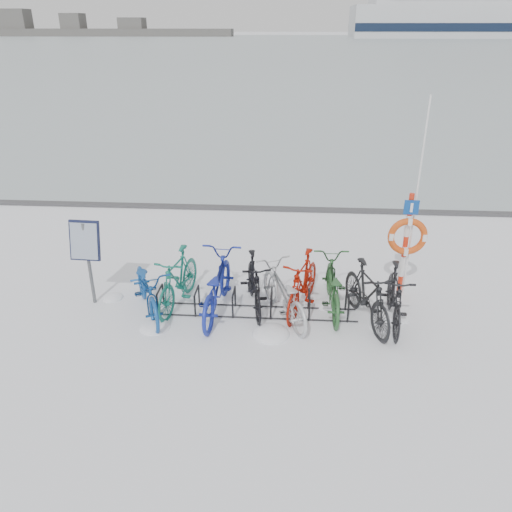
% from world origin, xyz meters
% --- Properties ---
extents(ground, '(900.00, 900.00, 0.00)m').
position_xyz_m(ground, '(0.00, 0.00, 0.00)').
color(ground, white).
rests_on(ground, ground).
extents(ice_sheet, '(400.00, 298.00, 0.02)m').
position_xyz_m(ice_sheet, '(0.00, 155.00, 0.01)').
color(ice_sheet, '#A7B6BC').
rests_on(ice_sheet, ground).
extents(quay_edge, '(400.00, 0.25, 0.10)m').
position_xyz_m(quay_edge, '(0.00, 5.90, 0.05)').
color(quay_edge, '#3F3F42').
rests_on(quay_edge, ground).
extents(bike_rack, '(4.00, 0.48, 0.46)m').
position_xyz_m(bike_rack, '(0.00, 0.00, 0.18)').
color(bike_rack, black).
rests_on(bike_rack, ground).
extents(info_board, '(0.59, 0.25, 1.75)m').
position_xyz_m(info_board, '(-3.20, 0.14, 1.26)').
color(info_board, '#595B5E').
rests_on(info_board, ground).
extents(lifebuoy_station, '(0.76, 0.22, 3.96)m').
position_xyz_m(lifebuoy_station, '(2.96, 0.86, 1.33)').
color(lifebuoy_station, red).
rests_on(lifebuoy_station, ground).
extents(shoreline, '(180.00, 12.00, 9.50)m').
position_xyz_m(shoreline, '(-122.02, 260.00, 2.79)').
color(shoreline, '#4A4A4A').
rests_on(shoreline, ground).
extents(bike_0, '(1.51, 2.14, 1.06)m').
position_xyz_m(bike_0, '(-2.00, -0.10, 0.53)').
color(bike_0, navy).
rests_on(bike_0, ground).
extents(bike_1, '(0.89, 2.01, 1.17)m').
position_xyz_m(bike_1, '(-1.48, 0.23, 0.58)').
color(bike_1, '#146B59').
rests_on(bike_1, ground).
extents(bike_2, '(0.94, 2.28, 1.17)m').
position_xyz_m(bike_2, '(-0.70, 0.03, 0.59)').
color(bike_2, navy).
rests_on(bike_2, ground).
extents(bike_3, '(0.87, 1.92, 1.11)m').
position_xyz_m(bike_3, '(0.01, 0.21, 0.56)').
color(bike_3, black).
rests_on(bike_3, ground).
extents(bike_4, '(1.46, 2.09, 1.04)m').
position_xyz_m(bike_4, '(0.59, -0.08, 0.52)').
color(bike_4, '#ABAFB3').
rests_on(bike_4, ground).
extents(bike_5, '(1.10, 2.01, 1.16)m').
position_xyz_m(bike_5, '(0.95, 0.25, 0.58)').
color(bike_5, '#981406').
rests_on(bike_5, ground).
extents(bike_6, '(0.75, 2.02, 1.05)m').
position_xyz_m(bike_6, '(1.53, 0.28, 0.52)').
color(bike_6, '#27552A').
rests_on(bike_6, ground).
extents(bike_7, '(1.10, 2.03, 1.17)m').
position_xyz_m(bike_7, '(2.12, -0.15, 0.59)').
color(bike_7, black).
rests_on(bike_7, ground).
extents(bike_8, '(0.68, 1.92, 1.13)m').
position_xyz_m(bike_8, '(2.63, -0.14, 0.57)').
color(bike_8, black).
rests_on(bike_8, ground).
extents(snow_drifts, '(6.10, 2.02, 0.24)m').
position_xyz_m(snow_drifts, '(0.10, -0.20, 0.00)').
color(snow_drifts, white).
rests_on(snow_drifts, ground).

